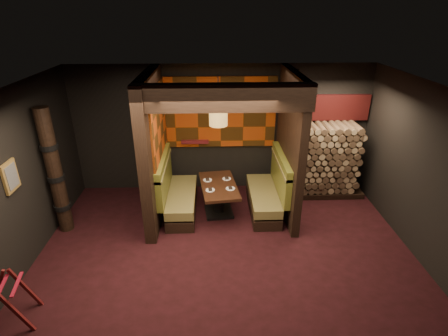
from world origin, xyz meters
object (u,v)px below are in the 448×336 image
booth_bench_right (268,193)px  luggage_rack (7,300)px  dining_table (219,195)px  firewood_stack (325,160)px  booth_bench_left (177,195)px  pendant_lamp (218,113)px  totem_column (55,173)px

booth_bench_right → luggage_rack: size_ratio=2.07×
luggage_rack → dining_table: bearing=42.7°
dining_table → firewood_stack: size_ratio=0.77×
dining_table → luggage_rack: luggage_rack is taller
booth_bench_right → firewood_stack: 1.58m
booth_bench_left → luggage_rack: 3.40m
luggage_rack → booth_bench_right: bearing=35.2°
booth_bench_right → pendant_lamp: pendant_lamp is taller
booth_bench_left → dining_table: 0.87m
booth_bench_right → totem_column: totem_column is taller
totem_column → firewood_stack: bearing=13.2°
firewood_stack → totem_column: bearing=-166.8°
pendant_lamp → firewood_stack: size_ratio=0.54×
luggage_rack → firewood_stack: (5.26, 3.45, 0.44)m
booth_bench_left → dining_table: booth_bench_left is taller
luggage_rack → booth_bench_left: bearing=53.8°
totem_column → booth_bench_right: bearing=7.9°
firewood_stack → booth_bench_left: bearing=-167.8°
booth_bench_right → pendant_lamp: (-1.03, -0.15, 1.75)m
booth_bench_right → pendant_lamp: size_ratio=1.73×
booth_bench_right → firewood_stack: firewood_stack is taller
booth_bench_left → luggage_rack: bearing=-126.2°
totem_column → luggage_rack: bearing=-87.9°
totem_column → firewood_stack: size_ratio=1.39×
dining_table → firewood_stack: 2.54m
firewood_stack → booth_bench_right: bearing=-152.7°
booth_bench_right → totem_column: size_ratio=0.67×
booth_bench_left → booth_bench_right: size_ratio=1.00×
dining_table → pendant_lamp: bearing=-90.0°
booth_bench_left → pendant_lamp: size_ratio=1.73×
booth_bench_left → booth_bench_right: same height
pendant_lamp → dining_table: bearing=90.0°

